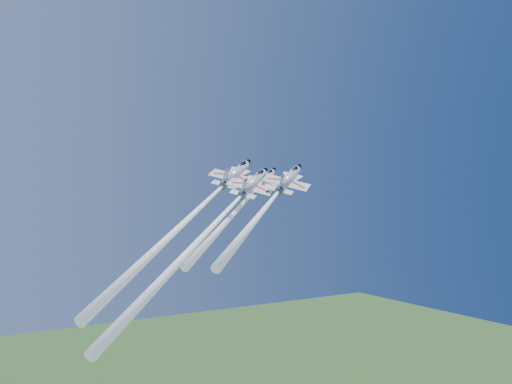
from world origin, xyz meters
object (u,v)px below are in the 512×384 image
jet_left (191,216)px  jet_slot (208,231)px  jet_right (268,204)px  jet_lead (240,207)px

jet_left → jet_slot: (-0.93, -8.62, -2.33)m
jet_right → jet_slot: 15.31m
jet_right → jet_slot: bearing=-120.5°
jet_right → jet_lead: bearing=140.9°
jet_left → jet_right: size_ratio=1.55×
jet_lead → jet_right: size_ratio=1.07×
jet_left → jet_right: (13.43, -5.67, 2.08)m
jet_lead → jet_slot: size_ratio=0.68×
jet_lead → jet_right: 9.73m
jet_lead → jet_left: size_ratio=0.69×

